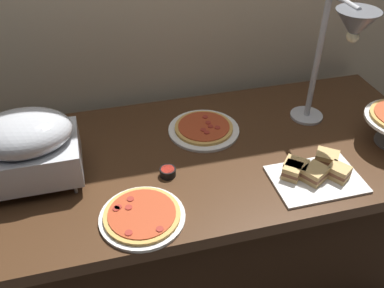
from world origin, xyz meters
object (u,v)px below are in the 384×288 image
object	(u,v)px
pizza_plate_front	(204,129)
sandwich_platter	(315,172)
heat_lamp	(346,38)
chafing_dish	(27,146)
sauce_cup_near	(168,172)
pizza_plate_center	(142,216)

from	to	relation	value
pizza_plate_front	sandwich_platter	distance (m)	0.49
heat_lamp	chafing_dish	bearing A→B (deg)	178.89
heat_lamp	sauce_cup_near	bearing A→B (deg)	-173.58
pizza_plate_center	sandwich_platter	distance (m)	0.64
sandwich_platter	sauce_cup_near	world-z (taller)	sandwich_platter
sandwich_platter	heat_lamp	bearing A→B (deg)	54.38
pizza_plate_front	sandwich_platter	bearing A→B (deg)	-50.94
heat_lamp	sauce_cup_near	size ratio (longest dim) A/B	9.30
heat_lamp	pizza_plate_front	xyz separation A→B (m)	(-0.47, 0.16, -0.42)
pizza_plate_front	pizza_plate_center	world-z (taller)	same
chafing_dish	pizza_plate_front	xyz separation A→B (m)	(0.67, 0.14, -0.14)
heat_lamp	pizza_plate_front	distance (m)	0.64
chafing_dish	heat_lamp	xyz separation A→B (m)	(1.13, -0.02, 0.27)
heat_lamp	sandwich_platter	xyz separation A→B (m)	(-0.16, -0.22, -0.41)
chafing_dish	pizza_plate_center	distance (m)	0.47
pizza_plate_front	heat_lamp	bearing A→B (deg)	-18.86
pizza_plate_center	sauce_cup_near	xyz separation A→B (m)	(0.13, 0.19, 0.00)
chafing_dish	sauce_cup_near	size ratio (longest dim) A/B	5.77
chafing_dish	pizza_plate_front	distance (m)	0.70
chafing_dish	sauce_cup_near	bearing A→B (deg)	-11.80
heat_lamp	pizza_plate_center	distance (m)	0.94
chafing_dish	sandwich_platter	bearing A→B (deg)	-13.93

